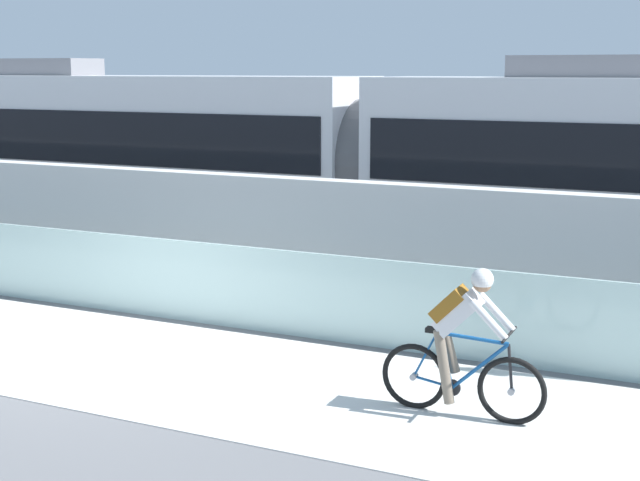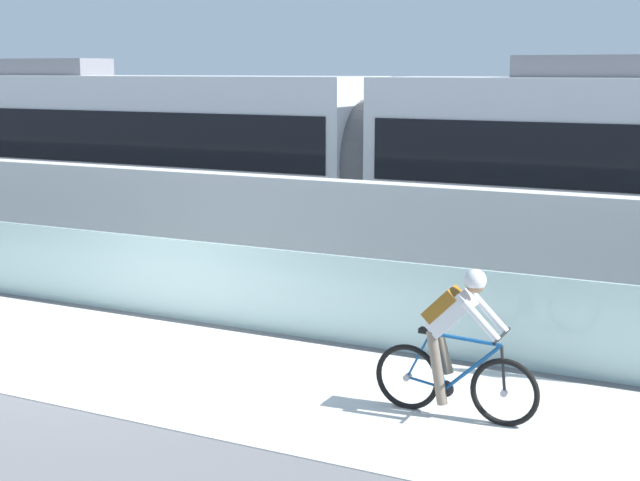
{
  "view_description": "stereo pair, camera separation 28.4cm",
  "coord_description": "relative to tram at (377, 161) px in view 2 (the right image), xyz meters",
  "views": [
    {
      "loc": [
        7.11,
        -8.67,
        3.59
      ],
      "look_at": [
        1.99,
        2.35,
        1.25
      ],
      "focal_mm": 50.19,
      "sensor_mm": 36.0,
      "label": 1
    },
    {
      "loc": [
        7.37,
        -8.55,
        3.59
      ],
      "look_at": [
        1.99,
        2.35,
        1.25
      ],
      "focal_mm": 50.19,
      "sensor_mm": 36.0,
      "label": 2
    }
  ],
  "objects": [
    {
      "name": "tram_rail_near",
      "position": [
        -0.95,
        -0.72,
        -1.89
      ],
      "size": [
        32.0,
        0.08,
        0.01
      ],
      "primitive_type": "cube",
      "color": "#595654",
      "rests_on": "ground"
    },
    {
      "name": "ground_plane",
      "position": [
        -0.95,
        -6.85,
        -1.89
      ],
      "size": [
        200.0,
        200.0,
        0.0
      ],
      "primitive_type": "plane",
      "color": "slate"
    },
    {
      "name": "glass_parapet",
      "position": [
        -0.95,
        -5.0,
        -1.3
      ],
      "size": [
        32.0,
        0.05,
        1.18
      ],
      "primitive_type": "cube",
      "color": "silver",
      "rests_on": "ground"
    },
    {
      "name": "cyclist_on_bike",
      "position": [
        3.76,
        -6.85,
        -1.09
      ],
      "size": [
        1.77,
        0.58,
        1.61
      ],
      "color": "black",
      "rests_on": "ground"
    },
    {
      "name": "bike_path_deck",
      "position": [
        -0.95,
        -6.85,
        -1.89
      ],
      "size": [
        32.0,
        3.2,
        0.01
      ],
      "primitive_type": "cube",
      "color": "silver",
      "rests_on": "ground"
    },
    {
      "name": "tram_rail_far",
      "position": [
        -0.95,
        0.72,
        -1.89
      ],
      "size": [
        32.0,
        0.08,
        0.01
      ],
      "primitive_type": "cube",
      "color": "#595654",
      "rests_on": "ground"
    },
    {
      "name": "concrete_barrier_wall",
      "position": [
        -0.95,
        -3.2,
        -0.93
      ],
      "size": [
        32.0,
        0.36,
        1.93
      ],
      "primitive_type": "cube",
      "color": "silver",
      "rests_on": "ground"
    },
    {
      "name": "tram",
      "position": [
        0.0,
        0.0,
        0.0
      ],
      "size": [
        22.56,
        2.54,
        3.81
      ],
      "color": "silver",
      "rests_on": "ground"
    }
  ]
}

